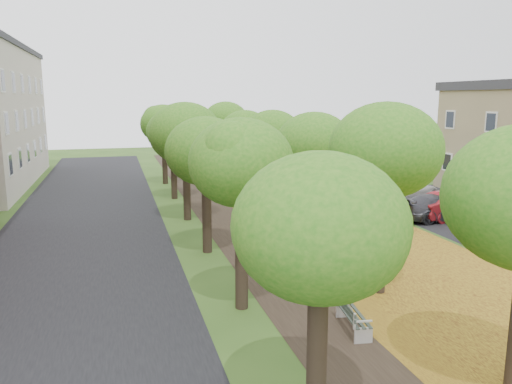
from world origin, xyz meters
TOP-DOWN VIEW (x-y plane):
  - street_asphalt at (-7.50, 15.00)m, footprint 8.00×70.00m
  - footpath at (0.00, 15.00)m, footprint 3.20×70.00m
  - leaf_verge at (5.00, 15.00)m, footprint 7.50×70.00m
  - parking_lot at (13.50, 16.00)m, footprint 9.00×16.00m
  - tree_row_west at (-2.20, 15.00)m, footprint 3.49×33.49m
  - tree_row_east at (2.60, 15.00)m, footprint 3.49×33.49m
  - bench at (0.42, 3.68)m, footprint 0.76×1.85m
  - car_silver at (11.36, 9.66)m, footprint 4.73×2.62m
  - car_red at (11.72, 14.26)m, footprint 4.60×2.04m
  - car_grey at (11.00, 14.21)m, footprint 4.86×2.05m
  - car_white at (11.62, 19.14)m, footprint 5.84×4.07m

SIDE VIEW (x-z plane):
  - street_asphalt at x=-7.50m, z-range 0.00..0.01m
  - parking_lot at x=13.50m, z-range 0.00..0.01m
  - footpath at x=0.00m, z-range 0.00..0.01m
  - leaf_verge at x=5.00m, z-range 0.00..0.01m
  - bench at x=0.42m, z-range 0.02..0.87m
  - car_grey at x=11.00m, z-range 0.00..1.40m
  - car_red at x=11.72m, z-range 0.00..1.47m
  - car_white at x=11.62m, z-range 0.00..1.48m
  - car_silver at x=11.36m, z-range 0.00..1.52m
  - tree_row_west at x=-2.20m, z-range 1.42..7.31m
  - tree_row_east at x=2.60m, z-range 1.42..7.31m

